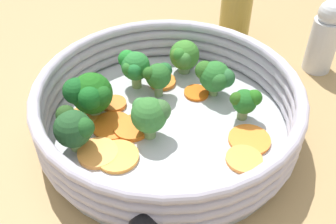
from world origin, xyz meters
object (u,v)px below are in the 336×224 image
broccoli_floret_2 (158,76)px  broccoli_floret_7 (245,101)px  skillet (168,126)px  broccoli_floret_3 (90,94)px  salt_shaker (325,37)px  broccoli_floret_4 (184,56)px  carrot_slice_10 (196,93)px  carrot_slice_4 (249,140)px  carrot_slice_6 (244,159)px  carrot_slice_0 (162,82)px  carrot_slice_3 (132,128)px  broccoli_floret_6 (150,114)px  carrot_slice_8 (112,126)px  carrot_slice_2 (144,112)px  carrot_slice_9 (117,156)px  broccoli_floret_5 (134,66)px  carrot_slice_5 (114,104)px  broccoli_floret_1 (74,128)px  broccoli_floret_0 (215,77)px  carrot_slice_7 (83,116)px  carrot_slice_1 (98,153)px

broccoli_floret_2 → broccoli_floret_7: 0.11m
skillet → broccoli_floret_3: bearing=-163.0°
salt_shaker → broccoli_floret_4: bearing=-146.8°
carrot_slice_10 → carrot_slice_4: bearing=-32.7°
carrot_slice_6 → carrot_slice_0: bearing=147.2°
carrot_slice_3 → broccoli_floret_6: broccoli_floret_6 is taller
carrot_slice_8 → broccoli_floret_3: 0.04m
carrot_slice_2 → carrot_slice_6: (0.13, -0.02, -0.00)m
carrot_slice_3 → broccoli_floret_7: bearing=33.3°
carrot_slice_9 → carrot_slice_10: size_ratio=1.45×
broccoli_floret_5 → broccoli_floret_4: bearing=50.8°
carrot_slice_4 → carrot_slice_10: (-0.08, 0.05, -0.00)m
carrot_slice_5 → broccoli_floret_6: bearing=-22.5°
broccoli_floret_2 → broccoli_floret_5: broccoli_floret_5 is taller
carrot_slice_2 → broccoli_floret_1: 0.09m
broccoli_floret_0 → broccoli_floret_5: (-0.10, -0.03, 0.00)m
carrot_slice_6 → broccoli_floret_5: 0.18m
broccoli_floret_0 → broccoli_floret_5: bearing=-165.2°
carrot_slice_4 → broccoli_floret_4: size_ratio=1.02×
carrot_slice_10 → salt_shaker: salt_shaker is taller
carrot_slice_2 → carrot_slice_5: same height
salt_shaker → broccoli_floret_3: bearing=-134.4°
carrot_slice_4 → carrot_slice_7: same height
carrot_slice_1 → broccoli_floret_6: bearing=52.4°
broccoli_floret_1 → broccoli_floret_2: broccoli_floret_1 is taller
carrot_slice_0 → carrot_slice_7: 0.11m
carrot_slice_1 → carrot_slice_10: carrot_slice_1 is taller
carrot_slice_4 → carrot_slice_3: bearing=-163.4°
broccoli_floret_6 → broccoli_floret_1: bearing=-141.9°
carrot_slice_4 → broccoli_floret_2: (-0.12, 0.03, 0.03)m
skillet → broccoli_floret_1: bearing=-133.0°
carrot_slice_7 → carrot_slice_10: same height
salt_shaker → carrot_slice_0: bearing=-141.9°
broccoli_floret_1 → carrot_slice_3: bearing=50.0°
broccoli_floret_6 → carrot_slice_1: bearing=-127.6°
broccoli_floret_6 → broccoli_floret_7: bearing=39.2°
carrot_slice_0 → broccoli_floret_2: size_ratio=0.77×
salt_shaker → carrot_slice_10: bearing=-132.1°
broccoli_floret_0 → carrot_slice_6: bearing=-54.2°
broccoli_floret_0 → skillet: bearing=-114.4°
carrot_slice_4 → salt_shaker: (0.04, 0.19, 0.03)m
carrot_slice_9 → carrot_slice_5: bearing=122.6°
carrot_slice_3 → carrot_slice_8: carrot_slice_3 is taller
carrot_slice_4 → carrot_slice_5: (-0.16, -0.01, 0.00)m
carrot_slice_2 → carrot_slice_8: carrot_slice_2 is taller
broccoli_floret_5 → broccoli_floret_6: bearing=-50.8°
broccoli_floret_5 → broccoli_floret_6: same height
broccoli_floret_2 → carrot_slice_1: bearing=-97.6°
carrot_slice_9 → broccoli_floret_2: (-0.01, 0.11, 0.03)m
broccoli_floret_1 → broccoli_floret_6: (0.06, 0.05, 0.00)m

